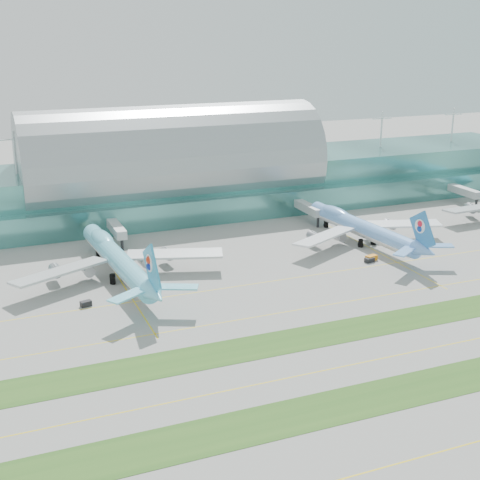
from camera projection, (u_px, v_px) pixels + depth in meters
name	position (u px, v px, depth m)	size (l,w,h in m)	color
ground	(324.00, 339.00, 162.76)	(700.00, 700.00, 0.00)	gray
terminal	(172.00, 177.00, 272.24)	(340.00, 69.10, 36.00)	#3D7A75
grass_strip_near	(390.00, 394.00, 138.01)	(420.00, 12.00, 0.08)	#2D591E
grass_strip_far	(320.00, 335.00, 164.52)	(420.00, 12.00, 0.08)	#2D591E
taxiline_a	(454.00, 448.00, 120.35)	(420.00, 0.35, 0.01)	yellow
taxiline_b	(354.00, 364.00, 150.39)	(420.00, 0.35, 0.01)	yellow
taxiline_c	(292.00, 311.00, 178.67)	(420.00, 0.35, 0.01)	yellow
taxiline_d	(259.00, 283.00, 198.10)	(420.00, 0.35, 0.01)	yellow
airliner_b	(117.00, 258.00, 200.70)	(65.03, 74.02, 20.36)	#6CD3EF
airliner_c	(361.00, 227.00, 233.65)	(61.09, 69.60, 19.15)	#6DA6F0
gse_c	(86.00, 304.00, 181.41)	(2.93, 1.69, 1.55)	black
gse_d	(139.00, 283.00, 196.18)	(3.43, 1.79, 1.20)	black
gse_e	(371.00, 258.00, 217.07)	(3.91, 2.07, 1.73)	orange
gse_f	(369.00, 260.00, 215.59)	(3.07, 1.80, 1.45)	black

